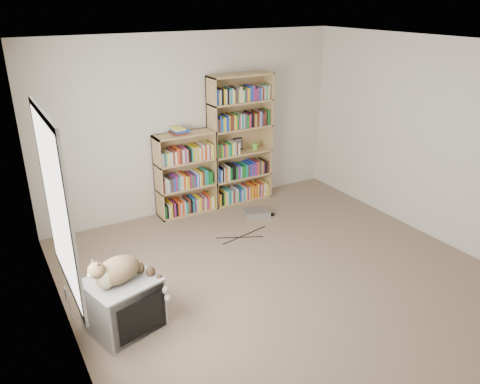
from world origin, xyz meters
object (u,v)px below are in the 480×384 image
cat (125,273)px  bookcase_tall (240,143)px  dvd_player (257,213)px  crt_tv (123,304)px  bookcase_short (186,177)px

cat → bookcase_tall: bearing=23.2°
dvd_player → crt_tv: bearing=-127.0°
cat → bookcase_tall: bookcase_tall is taller
crt_tv → dvd_player: (2.40, 1.47, -0.22)m
crt_tv → bookcase_short: 2.64m
dvd_player → bookcase_short: bearing=164.0°
cat → dvd_player: bearing=14.7°
crt_tv → dvd_player: size_ratio=2.05×
bookcase_short → dvd_player: bookcase_short is taller
bookcase_short → bookcase_tall: bearing=-0.0°
crt_tv → dvd_player: bearing=16.0°
bookcase_tall → bookcase_short: bearing=180.0°
cat → dvd_player: cat is taller
crt_tv → bookcase_tall: (2.47, 2.09, 0.65)m
bookcase_tall → crt_tv: bearing=-139.8°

